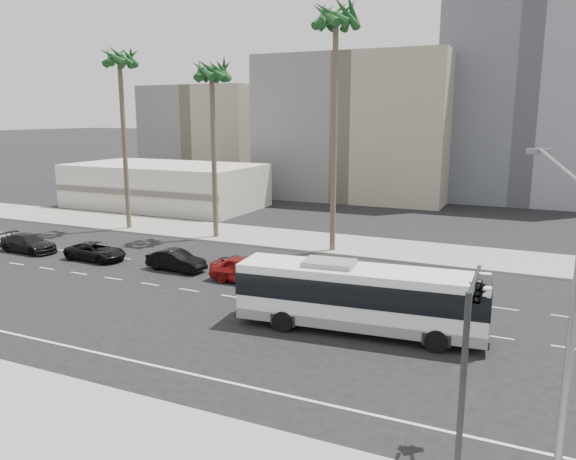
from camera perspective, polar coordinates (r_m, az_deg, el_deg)
The scene contains 17 objects.
ground at distance 31.14m, azimuth 3.86°, elevation -8.27°, with size 700.00×700.00×0.00m, color black.
sidewalk_north at distance 45.38m, azimuth 10.81°, elevation -1.97°, with size 120.00×7.00×0.15m, color gray.
commercial_low at distance 67.37m, azimuth -12.41°, elevation 4.47°, with size 22.00×12.16×5.00m.
midrise_beige_west at distance 75.79m, azimuth 7.57°, elevation 10.34°, with size 24.00×18.00×18.00m, color gray.
midrise_gray_center at distance 79.51m, azimuth 23.48°, elevation 12.44°, with size 20.00×20.00×26.00m, color slate.
midrise_beige_far at distance 91.29m, azimuth -7.50°, elevation 9.60°, with size 18.00×16.00×15.00m, color gray.
civic_tower at distance 279.14m, azimuth 22.87°, elevation 16.57°, with size 42.00×42.00×129.00m.
city_bus at distance 27.97m, azimuth 7.32°, elevation -6.69°, with size 12.39×3.80×3.50m.
car_a at distance 36.07m, azimuth -4.25°, elevation -4.08°, with size 4.92×1.98×1.68m, color maroon.
car_b at distance 39.55m, azimuth -11.36°, elevation -3.06°, with size 4.34×1.51×1.43m, color black.
car_c at distance 43.95m, azimuth -19.06°, elevation -2.07°, with size 4.75×2.19×1.32m, color black.
car_d at distance 48.46m, azimuth -25.00°, elevation -1.22°, with size 4.96×2.02×1.44m, color black.
streetlight_corner at distance 16.90m, azimuth 26.57°, elevation -7.56°, with size 1.72×4.40×9.56m.
traffic_signal at distance 18.60m, azimuth 18.69°, elevation -6.49°, with size 2.74×3.61×6.00m.
palm_near at distance 43.56m, azimuth 4.92°, elevation 20.21°, with size 5.62×5.62×18.89m.
palm_mid at distance 48.44m, azimuth -7.80°, elevation 15.33°, with size 4.96×4.96×15.33m.
palm_far at distance 54.13m, azimuth -16.84°, elevation 16.09°, with size 4.88×4.88×16.77m.
Camera 1 is at (10.23, -27.44, 10.60)m, focal length 34.79 mm.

